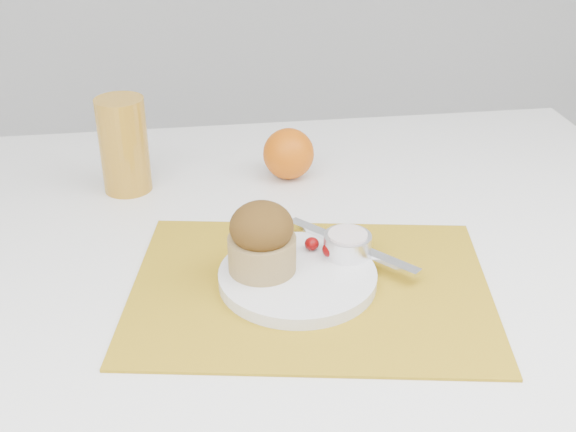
{
  "coord_description": "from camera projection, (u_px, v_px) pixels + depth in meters",
  "views": [
    {
      "loc": [
        -0.09,
        -0.78,
        1.23
      ],
      "look_at": [
        0.02,
        0.0,
        0.8
      ],
      "focal_mm": 45.0,
      "sensor_mm": 36.0,
      "label": 1
    }
  ],
  "objects": [
    {
      "name": "ramekin",
      "position": [
        347.0,
        244.0,
        0.88
      ],
      "size": [
        0.06,
        0.06,
        0.03
      ],
      "primitive_type": "cylinder",
      "rotation": [
        0.0,
        0.0,
        0.07
      ],
      "color": "white",
      "rests_on": "plate"
    },
    {
      "name": "raspberry_far",
      "position": [
        331.0,
        250.0,
        0.87
      ],
      "size": [
        0.02,
        0.02,
        0.02
      ],
      "primitive_type": "ellipsoid",
      "color": "#500203",
      "rests_on": "plate"
    },
    {
      "name": "plate",
      "position": [
        298.0,
        277.0,
        0.85
      ],
      "size": [
        0.24,
        0.24,
        0.01
      ],
      "primitive_type": "cylinder",
      "rotation": [
        0.0,
        0.0,
        0.31
      ],
      "color": "silver",
      "rests_on": "placemat"
    },
    {
      "name": "cream",
      "position": [
        348.0,
        236.0,
        0.87
      ],
      "size": [
        0.05,
        0.05,
        0.01
      ],
      "primitive_type": "cylinder",
      "rotation": [
        0.0,
        0.0,
        -0.11
      ],
      "color": "silver",
      "rests_on": "ramekin"
    },
    {
      "name": "muffin",
      "position": [
        262.0,
        239.0,
        0.84
      ],
      "size": [
        0.1,
        0.1,
        0.09
      ],
      "color": "tan",
      "rests_on": "plate"
    },
    {
      "name": "butter_knife",
      "position": [
        351.0,
        245.0,
        0.9
      ],
      "size": [
        0.14,
        0.16,
        0.0
      ],
      "primitive_type": "cube",
      "rotation": [
        0.0,
        0.0,
        -0.85
      ],
      "color": "silver",
      "rests_on": "plate"
    },
    {
      "name": "orange",
      "position": [
        289.0,
        154.0,
        1.1
      ],
      "size": [
        0.08,
        0.08,
        0.08
      ],
      "primitive_type": "sphere",
      "color": "#D65C07",
      "rests_on": "table"
    },
    {
      "name": "raspberry_near",
      "position": [
        312.0,
        244.0,
        0.89
      ],
      "size": [
        0.02,
        0.02,
        0.02
      ],
      "primitive_type": "ellipsoid",
      "color": "#540202",
      "rests_on": "plate"
    },
    {
      "name": "placemat",
      "position": [
        310.0,
        288.0,
        0.85
      ],
      "size": [
        0.47,
        0.38,
        0.0
      ],
      "primitive_type": "cube",
      "rotation": [
        0.0,
        0.0,
        -0.18
      ],
      "color": "#AF8718",
      "rests_on": "table"
    },
    {
      "name": "juice_glass",
      "position": [
        124.0,
        145.0,
        1.05
      ],
      "size": [
        0.09,
        0.09,
        0.14
      ],
      "primitive_type": "cylinder",
      "rotation": [
        0.0,
        0.0,
        -0.34
      ],
      "color": "#B78122",
      "rests_on": "table"
    }
  ]
}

